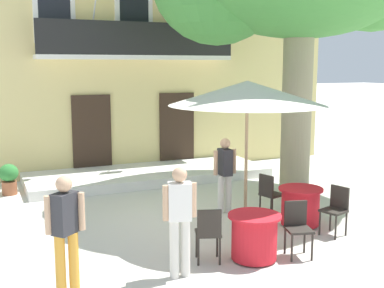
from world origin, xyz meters
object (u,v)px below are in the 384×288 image
object	(u,v)px
cafe_table_near_tree	(300,206)
cafe_chair_near_tree_1	(269,192)
ground_planter_left	(9,177)
cafe_umbrella	(247,94)
pedestrian_mid_plaza	(66,229)
cafe_chair_middle_1	(297,225)
pedestrian_by_tree	(180,216)
cafe_chair_near_tree_0	(336,207)
cafe_chair_middle_0	(209,231)
pedestrian_near_entrance	(225,171)
cafe_table_middle	(254,237)

from	to	relation	value
cafe_table_near_tree	cafe_chair_near_tree_1	bearing A→B (deg)	110.33
cafe_table_near_tree	ground_planter_left	distance (m)	6.99
cafe_umbrella	pedestrian_mid_plaza	xyz separation A→B (m)	(-3.55, -1.36, -1.65)
cafe_table_near_tree	cafe_chair_middle_1	bearing A→B (deg)	-127.81
pedestrian_mid_plaza	pedestrian_by_tree	size ratio (longest dim) A/B	1.01
cafe_table_near_tree	pedestrian_mid_plaza	distance (m)	4.90
cafe_chair_near_tree_0	pedestrian_by_tree	size ratio (longest dim) A/B	0.54
cafe_chair_middle_0	ground_planter_left	bearing A→B (deg)	114.64
cafe_table_near_tree	pedestrian_by_tree	xyz separation A→B (m)	(-3.07, -1.26, 0.56)
ground_planter_left	pedestrian_by_tree	distance (m)	6.40
cafe_table_near_tree	cafe_chair_near_tree_1	xyz separation A→B (m)	(-0.26, 0.71, 0.14)
pedestrian_near_entrance	pedestrian_mid_plaza	bearing A→B (deg)	-145.31
cafe_chair_middle_1	cafe_umbrella	xyz separation A→B (m)	(-0.18, 1.40, 2.08)
cafe_table_middle	cafe_umbrella	size ratio (longest dim) A/B	0.30
cafe_chair_near_tree_0	pedestrian_by_tree	xyz separation A→B (m)	(-3.36, -0.56, 0.42)
pedestrian_near_entrance	cafe_table_middle	bearing A→B (deg)	-106.93
cafe_table_near_tree	cafe_table_middle	bearing A→B (deg)	-146.66
ground_planter_left	pedestrian_mid_plaza	bearing A→B (deg)	-86.35
cafe_chair_near_tree_1	cafe_chair_middle_1	size ratio (longest dim) A/B	1.00
pedestrian_near_entrance	pedestrian_by_tree	distance (m)	3.37
cafe_chair_middle_0	cafe_table_near_tree	bearing A→B (deg)	21.26
cafe_chair_near_tree_0	cafe_umbrella	world-z (taller)	cafe_umbrella
ground_planter_left	pedestrian_near_entrance	bearing A→B (deg)	-39.61
cafe_chair_middle_1	ground_planter_left	world-z (taller)	cafe_chair_middle_1
cafe_chair_middle_1	pedestrian_by_tree	xyz separation A→B (m)	(-2.09, 0.00, 0.42)
cafe_table_near_tree	cafe_table_middle	size ratio (longest dim) A/B	1.00
cafe_chair_middle_0	cafe_chair_near_tree_0	bearing A→B (deg)	5.40
cafe_umbrella	pedestrian_near_entrance	size ratio (longest dim) A/B	1.80
cafe_chair_near_tree_0	pedestrian_near_entrance	bearing A→B (deg)	121.12
cafe_table_near_tree	pedestrian_by_tree	size ratio (longest dim) A/B	0.52
cafe_chair_middle_1	ground_planter_left	bearing A→B (deg)	124.19
ground_planter_left	cafe_chair_near_tree_1	bearing A→B (deg)	-40.25
cafe_table_middle	pedestrian_near_entrance	bearing A→B (deg)	73.07
cafe_chair_middle_1	cafe_chair_near_tree_1	bearing A→B (deg)	70.00
pedestrian_by_tree	cafe_chair_near_tree_1	bearing A→B (deg)	34.98
cafe_table_near_tree	cafe_chair_middle_1	size ratio (longest dim) A/B	0.95
cafe_chair_near_tree_0	cafe_chair_middle_0	bearing A→B (deg)	-174.60
pedestrian_near_entrance	cafe_table_near_tree	bearing A→B (deg)	-55.14
cafe_chair_near_tree_0	cafe_umbrella	bearing A→B (deg)	150.21
cafe_table_middle	cafe_chair_middle_0	distance (m)	0.77
cafe_chair_middle_1	cafe_umbrella	bearing A→B (deg)	97.49
cafe_chair_near_tree_1	pedestrian_mid_plaza	distance (m)	4.86
cafe_table_near_tree	cafe_chair_near_tree_0	xyz separation A→B (m)	(0.29, -0.69, 0.14)
cafe_chair_middle_0	cafe_chair_middle_1	size ratio (longest dim) A/B	1.00
cafe_chair_near_tree_1	cafe_umbrella	world-z (taller)	cafe_umbrella
cafe_table_near_tree	pedestrian_near_entrance	size ratio (longest dim) A/B	0.54
cafe_table_near_tree	cafe_chair_middle_0	bearing A→B (deg)	-158.74
cafe_chair_near_tree_1	cafe_table_middle	world-z (taller)	cafe_chair_near_tree_1
cafe_chair_middle_0	ground_planter_left	world-z (taller)	cafe_chair_middle_0
cafe_table_middle	cafe_chair_near_tree_0	bearing A→B (deg)	12.25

